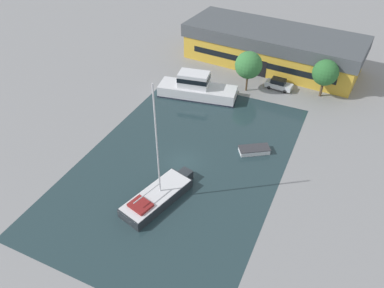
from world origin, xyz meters
name	(u,v)px	position (x,y,z in m)	size (l,w,h in m)	color
ground_plane	(183,163)	(0.00, 0.00, 0.00)	(440.00, 440.00, 0.00)	gray
water_canal	(183,163)	(0.00, 0.00, 0.00)	(23.58, 36.71, 0.01)	#23383D
warehouse_building	(272,47)	(2.32, 31.28, 3.17)	(31.48, 13.87, 6.25)	gold
quay_tree_near_building	(249,65)	(1.46, 20.27, 4.43)	(4.22, 4.22, 6.55)	brown
quay_tree_by_water	(325,73)	(12.54, 23.51, 4.03)	(3.93, 3.93, 6.02)	brown
parked_car	(279,84)	(6.01, 22.90, 0.86)	(4.39, 2.05, 1.75)	silver
sailboat_moored	(158,196)	(0.30, -6.81, 0.69)	(5.25, 9.92, 14.38)	#23282D
motor_cruiser	(196,88)	(-5.03, 15.22, 1.44)	(12.58, 5.84, 3.98)	silver
small_dinghy	(254,150)	(7.36, 5.71, 0.37)	(4.20, 3.56, 0.72)	white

